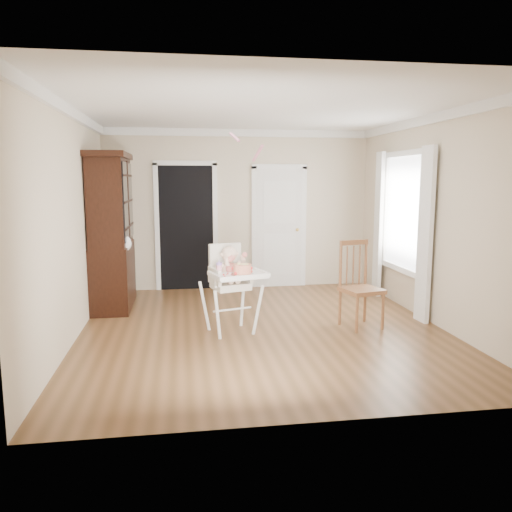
{
  "coord_description": "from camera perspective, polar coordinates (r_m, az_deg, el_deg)",
  "views": [
    {
      "loc": [
        -0.99,
        -6.03,
        1.87
      ],
      "look_at": [
        -0.11,
        -0.19,
        0.96
      ],
      "focal_mm": 35.0,
      "sensor_mm": 36.0,
      "label": 1
    }
  ],
  "objects": [
    {
      "name": "high_chair",
      "position": [
        6.08,
        -2.91,
        -2.51
      ],
      "size": [
        0.81,
        0.92,
        1.11
      ],
      "rotation": [
        0.0,
        0.0,
        0.28
      ],
      "color": "white",
      "rests_on": "floor"
    },
    {
      "name": "closet_door",
      "position": [
        8.71,
        2.65,
        3.17
      ],
      "size": [
        0.96,
        0.09,
        2.13
      ],
      "color": "white",
      "rests_on": "wall_back"
    },
    {
      "name": "wall_left",
      "position": [
        6.18,
        -20.35,
        3.37
      ],
      "size": [
        0.0,
        5.0,
        5.0
      ],
      "primitive_type": "plane",
      "rotation": [
        1.57,
        0.0,
        1.57
      ],
      "color": "beige",
      "rests_on": "floor"
    },
    {
      "name": "floor",
      "position": [
        6.39,
        0.72,
        -8.28
      ],
      "size": [
        5.0,
        5.0,
        0.0
      ],
      "primitive_type": "plane",
      "color": "brown",
      "rests_on": "ground"
    },
    {
      "name": "window_right",
      "position": [
        7.55,
        16.3,
        3.97
      ],
      "size": [
        0.13,
        1.84,
        2.3
      ],
      "color": "white",
      "rests_on": "wall_right"
    },
    {
      "name": "doorway",
      "position": [
        8.54,
        -7.96,
        3.56
      ],
      "size": [
        1.06,
        0.05,
        2.22
      ],
      "color": "black",
      "rests_on": "wall_back"
    },
    {
      "name": "streamer",
      "position": [
        6.1,
        -2.49,
        13.44
      ],
      "size": [
        0.08,
        0.49,
        0.15
      ],
      "primitive_type": null,
      "rotation": [
        0.26,
        0.0,
        0.1
      ],
      "color": "pink",
      "rests_on": "ceiling"
    },
    {
      "name": "wall_back",
      "position": [
        8.6,
        -1.97,
        5.28
      ],
      "size": [
        4.5,
        0.0,
        4.5
      ],
      "primitive_type": "plane",
      "rotation": [
        1.57,
        0.0,
        0.0
      ],
      "color": "beige",
      "rests_on": "floor"
    },
    {
      "name": "baby",
      "position": [
        6.08,
        -3.01,
        -1.09
      ],
      "size": [
        0.35,
        0.25,
        0.46
      ],
      "rotation": [
        0.0,
        0.0,
        0.28
      ],
      "color": "beige",
      "rests_on": "high_chair"
    },
    {
      "name": "dining_chair",
      "position": [
        6.49,
        11.81,
        -3.51
      ],
      "size": [
        0.54,
        0.54,
        1.1
      ],
      "rotation": [
        0.0,
        0.0,
        0.24
      ],
      "color": "brown",
      "rests_on": "floor"
    },
    {
      "name": "ceiling",
      "position": [
        6.16,
        0.77,
        16.48
      ],
      "size": [
        5.0,
        5.0,
        0.0
      ],
      "primitive_type": "plane",
      "rotation": [
        3.14,
        0.0,
        0.0
      ],
      "color": "white",
      "rests_on": "wall_back"
    },
    {
      "name": "cake",
      "position": [
        5.79,
        -1.58,
        -1.55
      ],
      "size": [
        0.28,
        0.28,
        0.13
      ],
      "color": "silver",
      "rests_on": "high_chair"
    },
    {
      "name": "crown_molding",
      "position": [
        6.15,
        0.77,
        15.93
      ],
      "size": [
        4.5,
        5.0,
        0.12
      ],
      "primitive_type": null,
      "color": "white",
      "rests_on": "ceiling"
    },
    {
      "name": "wall_right",
      "position": [
        6.86,
        19.67,
        3.89
      ],
      "size": [
        0.0,
        5.0,
        5.0
      ],
      "primitive_type": "plane",
      "rotation": [
        1.57,
        0.0,
        -1.57
      ],
      "color": "beige",
      "rests_on": "floor"
    },
    {
      "name": "china_cabinet",
      "position": [
        7.54,
        -16.15,
        2.73
      ],
      "size": [
        0.59,
        1.33,
        2.25
      ],
      "color": "black",
      "rests_on": "floor"
    },
    {
      "name": "sippy_cup",
      "position": [
        5.89,
        -4.24,
        -1.34
      ],
      "size": [
        0.07,
        0.07,
        0.16
      ],
      "rotation": [
        0.0,
        0.0,
        0.28
      ],
      "color": "pink",
      "rests_on": "high_chair"
    }
  ]
}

